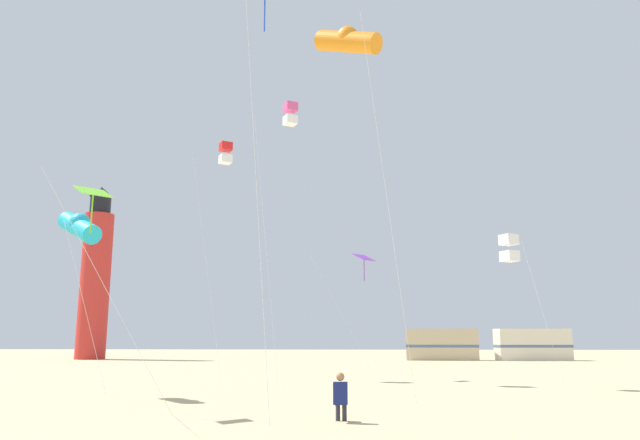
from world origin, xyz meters
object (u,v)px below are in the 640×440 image
object	(u,v)px
kite_flyer_standing	(341,396)
kite_box_white	(509,248)
kite_box_rainbow	(290,115)
kite_diamond_blue	(264,8)
kite_diamond_lime	(94,199)
rv_van_cream	(532,345)
kite_tube_cyan	(79,226)
kite_tube_orange	(348,41)
lighthouse_distant	(95,277)
rv_van_tan	(441,345)
kite_box_scarlet	(226,154)
kite_diamond_violet	(363,262)

from	to	relation	value
kite_flyer_standing	kite_box_white	world-z (taller)	kite_box_white
kite_box_rainbow	kite_diamond_blue	xyz separation A→B (m)	(0.88, -14.26, -2.42)
kite_diamond_lime	rv_van_cream	size ratio (longest dim) A/B	0.96
kite_tube_cyan	kite_tube_orange	bearing A→B (deg)	-12.78
kite_box_white	lighthouse_distant	bearing A→B (deg)	135.07
kite_flyer_standing	rv_van_tan	size ratio (longest dim) A/B	0.18
kite_tube_cyan	kite_box_rainbow	xyz separation A→B (m)	(6.78, 7.97, 7.18)
kite_tube_orange	kite_box_white	world-z (taller)	kite_tube_orange
kite_flyer_standing	kite_tube_cyan	distance (m)	12.58
kite_diamond_blue	kite_box_white	world-z (taller)	kite_diamond_blue
lighthouse_distant	kite_tube_orange	bearing A→B (deg)	-56.87
kite_box_scarlet	kite_box_white	bearing A→B (deg)	-21.33
kite_diamond_violet	kite_box_scarlet	distance (m)	9.41
rv_van_tan	kite_tube_orange	bearing A→B (deg)	-97.37
kite_flyer_standing	kite_tube_cyan	world-z (taller)	kite_tube_cyan
kite_diamond_violet	kite_box_rainbow	distance (m)	8.33
kite_diamond_violet	rv_van_cream	bearing A→B (deg)	59.57
kite_tube_orange	lighthouse_distant	xyz separation A→B (m)	(-25.11, 38.49, -3.96)
kite_tube_orange	kite_diamond_violet	distance (m)	13.16
kite_box_rainbow	kite_box_scarlet	world-z (taller)	kite_box_rainbow
kite_box_rainbow	rv_van_tan	size ratio (longest dim) A/B	2.08
kite_tube_orange	kite_box_rainbow	size ratio (longest dim) A/B	0.91
kite_flyer_standing	kite_box_rainbow	world-z (taller)	kite_box_rainbow
kite_tube_cyan	kite_diamond_lime	xyz separation A→B (m)	(2.64, -4.78, -0.11)
kite_box_scarlet	lighthouse_distant	size ratio (longest dim) A/B	0.73
kite_tube_orange	lighthouse_distant	size ratio (longest dim) A/B	0.74
kite_tube_orange	kite_diamond_lime	distance (m)	9.68
kite_box_rainbow	kite_box_white	world-z (taller)	kite_box_rainbow
kite_tube_cyan	kite_diamond_violet	xyz separation A→B (m)	(10.38, 9.45, -0.19)
kite_box_rainbow	kite_diamond_blue	world-z (taller)	kite_box_rainbow
kite_flyer_standing	kite_diamond_blue	distance (m)	10.31
kite_box_rainbow	kite_diamond_blue	size ratio (longest dim) A/B	1.20
lighthouse_distant	kite_box_scarlet	bearing A→B (deg)	-55.23
kite_box_white	rv_van_cream	bearing A→B (deg)	73.34
lighthouse_distant	kite_flyer_standing	bearing A→B (deg)	-59.51
kite_tube_orange	kite_flyer_standing	bearing A→B (deg)	-93.11
kite_box_rainbow	lighthouse_distant	bearing A→B (deg)	127.93
kite_box_white	rv_van_tan	size ratio (longest dim) A/B	0.95
kite_box_white	kite_box_scarlet	bearing A→B (deg)	158.67
rv_van_cream	kite_box_white	bearing A→B (deg)	-109.89
kite_tube_orange	rv_van_tan	world-z (taller)	kite_tube_orange
kite_flyer_standing	kite_box_scarlet	size ratio (longest dim) A/B	0.09
kite_box_rainbow	rv_van_cream	distance (m)	35.61
kite_flyer_standing	kite_box_rainbow	bearing A→B (deg)	-77.39
rv_van_cream	kite_tube_orange	bearing A→B (deg)	-116.04
kite_box_scarlet	rv_van_tan	world-z (taller)	kite_box_scarlet
kite_box_scarlet	kite_box_white	size ratio (longest dim) A/B	1.97
lighthouse_distant	rv_van_cream	xyz separation A→B (m)	(41.06, -0.57, -6.45)
kite_flyer_standing	rv_van_cream	world-z (taller)	rv_van_cream
kite_flyer_standing	kite_tube_orange	distance (m)	11.82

